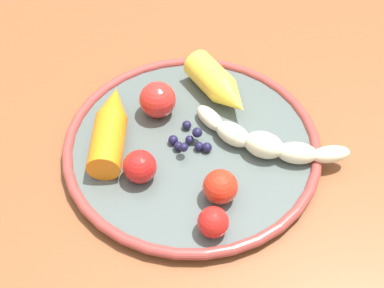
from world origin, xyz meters
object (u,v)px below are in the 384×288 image
object	(u,v)px
carrot_yellow	(219,85)
banana	(266,142)
blueberry_pile	(190,140)
dining_table	(206,157)
tomato_near	(158,100)
tomato_far	(220,187)
carrot_orange	(110,127)
tomato_mid	(140,167)
plate	(192,146)
tomato_extra	(213,222)

from	to	relation	value
carrot_yellow	banana	bearing A→B (deg)	93.03
blueberry_pile	carrot_yellow	bearing A→B (deg)	-141.60
dining_table	tomato_near	size ratio (longest dim) A/B	29.37
carrot_yellow	tomato_far	xyz separation A→B (m)	(0.07, 0.13, -0.00)
carrot_orange	tomato_mid	size ratio (longest dim) A/B	3.48
dining_table	tomato_mid	xyz separation A→B (m)	(0.12, 0.06, 0.11)
plate	blueberry_pile	world-z (taller)	blueberry_pile
carrot_orange	blueberry_pile	bearing A→B (deg)	145.72
tomato_mid	carrot_orange	bearing A→B (deg)	-84.45
banana	carrot_orange	bearing A→B (deg)	-33.13
tomato_near	tomato_extra	distance (m)	0.18
carrot_orange	carrot_yellow	xyz separation A→B (m)	(-0.14, -0.00, 0.00)
tomato_near	tomato_extra	bearing A→B (deg)	82.99
plate	tomato_mid	distance (m)	0.08
tomato_mid	tomato_extra	distance (m)	0.10
plate	banana	size ratio (longest dim) A/B	1.99
carrot_yellow	tomato_mid	size ratio (longest dim) A/B	2.85
dining_table	tomato_far	bearing A→B (deg)	67.17
banana	carrot_yellow	world-z (taller)	carrot_yellow
dining_table	blueberry_pile	distance (m)	0.12
carrot_orange	tomato_near	bearing A→B (deg)	-169.99
banana	tomato_extra	world-z (taller)	tomato_extra
plate	carrot_yellow	distance (m)	0.09
tomato_extra	plate	bearing A→B (deg)	-107.13
tomato_far	carrot_orange	bearing A→B (deg)	-61.98
carrot_orange	tomato_near	xyz separation A→B (m)	(-0.07, -0.01, 0.00)
blueberry_pile	tomato_far	xyz separation A→B (m)	(0.01, 0.08, 0.01)
banana	carrot_yellow	size ratio (longest dim) A/B	1.44
banana	tomato_extra	bearing A→B (deg)	32.80
tomato_mid	tomato_extra	size ratio (longest dim) A/B	1.14
tomato_near	tomato_extra	xyz separation A→B (m)	(0.02, 0.18, -0.01)
plate	blueberry_pile	xyz separation A→B (m)	(0.00, -0.00, 0.01)
blueberry_pile	tomato_mid	distance (m)	0.07
carrot_yellow	tomato_extra	world-z (taller)	carrot_yellow
tomato_near	tomato_mid	size ratio (longest dim) A/B	1.19
carrot_yellow	tomato_near	bearing A→B (deg)	-6.86
banana	tomato_far	xyz separation A→B (m)	(0.08, 0.03, 0.01)
plate	tomato_mid	world-z (taller)	tomato_mid
plate	tomato_far	bearing A→B (deg)	84.15
tomato_far	tomato_mid	bearing A→B (deg)	-44.89
dining_table	carrot_orange	world-z (taller)	carrot_orange
plate	tomato_far	distance (m)	0.08
blueberry_pile	tomato_mid	world-z (taller)	tomato_mid
carrot_orange	tomato_extra	world-z (taller)	carrot_orange
carrot_orange	carrot_yellow	size ratio (longest dim) A/B	1.22
plate	tomato_extra	bearing A→B (deg)	72.87
dining_table	tomato_near	xyz separation A→B (m)	(0.06, -0.02, 0.12)
dining_table	tomato_far	xyz separation A→B (m)	(0.05, 0.12, 0.11)
tomato_extra	tomato_near	bearing A→B (deg)	-97.01
tomato_near	plate	bearing A→B (deg)	101.60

